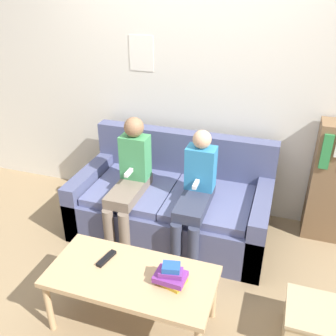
{
  "coord_description": "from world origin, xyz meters",
  "views": [
    {
      "loc": [
        0.86,
        -2.17,
        2.16
      ],
      "look_at": [
        0.0,
        0.43,
        0.72
      ],
      "focal_mm": 40.0,
      "sensor_mm": 36.0,
      "label": 1
    }
  ],
  "objects": [
    {
      "name": "couch",
      "position": [
        0.0,
        0.57,
        0.27
      ],
      "size": [
        1.71,
        0.9,
        0.85
      ],
      "color": "#4C5175",
      "rests_on": "ground_plane"
    },
    {
      "name": "coffee_table",
      "position": [
        0.07,
        -0.53,
        0.39
      ],
      "size": [
        1.09,
        0.52,
        0.44
      ],
      "color": "tan",
      "rests_on": "ground_plane"
    },
    {
      "name": "person_right",
      "position": [
        0.26,
        0.36,
        0.58
      ],
      "size": [
        0.24,
        0.6,
        1.06
      ],
      "color": "#33384C",
      "rests_on": "ground_plane"
    },
    {
      "name": "book_stack",
      "position": [
        0.33,
        -0.52,
        0.49
      ],
      "size": [
        0.2,
        0.16,
        0.14
      ],
      "color": "gold",
      "rests_on": "coffee_table"
    },
    {
      "name": "storage_box",
      "position": [
        1.27,
        -0.3,
        0.14
      ],
      "size": [
        0.45,
        0.37,
        0.28
      ],
      "color": "#CCB284",
      "rests_on": "ground_plane"
    },
    {
      "name": "ground_plane",
      "position": [
        0.0,
        0.0,
        0.0
      ],
      "size": [
        10.0,
        10.0,
        0.0
      ],
      "primitive_type": "plane",
      "color": "#937A56"
    },
    {
      "name": "wall_back",
      "position": [
        -0.0,
        1.11,
        1.3
      ],
      "size": [
        8.0,
        0.06,
        2.6
      ],
      "color": "silver",
      "rests_on": "ground_plane"
    },
    {
      "name": "person_left",
      "position": [
        -0.32,
        0.37,
        0.6
      ],
      "size": [
        0.24,
        0.6,
        1.1
      ],
      "color": "#756656",
      "rests_on": "ground_plane"
    },
    {
      "name": "tv_remote",
      "position": [
        -0.14,
        -0.46,
        0.45
      ],
      "size": [
        0.08,
        0.17,
        0.02
      ],
      "rotation": [
        0.0,
        0.0,
        -0.22
      ],
      "color": "black",
      "rests_on": "coffee_table"
    },
    {
      "name": "bookshelf",
      "position": [
        1.35,
        0.93,
        0.55
      ],
      "size": [
        0.41,
        0.27,
        1.09
      ],
      "color": "brown",
      "rests_on": "ground_plane"
    }
  ]
}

